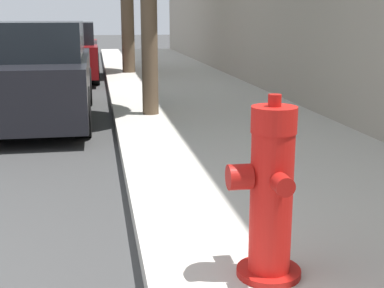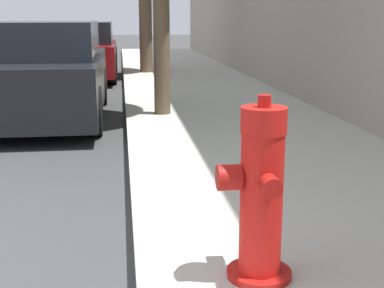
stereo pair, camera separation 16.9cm
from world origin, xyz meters
name	(u,v)px [view 1 (the left image)]	position (x,y,z in m)	size (l,w,h in m)	color
fire_hydrant	(270,195)	(2.32, 0.29, 0.58)	(0.40, 0.42, 0.96)	#A91511
parked_car_near	(28,74)	(0.53, 5.61, 0.67)	(1.71, 3.95, 1.38)	black
parked_car_mid	(59,51)	(0.63, 10.79, 0.65)	(1.82, 4.06, 1.32)	maroon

